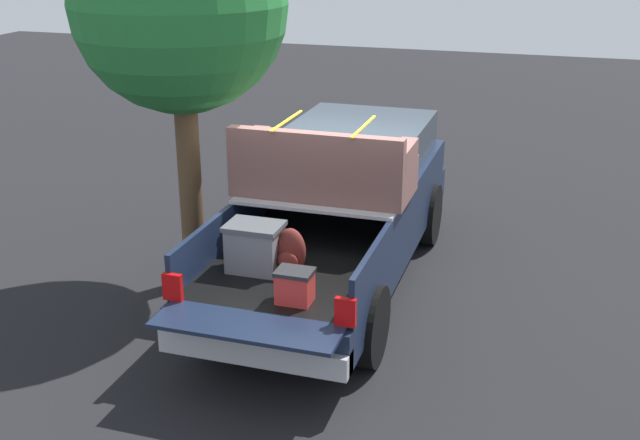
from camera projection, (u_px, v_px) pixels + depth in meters
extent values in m
plane|color=black|center=(334.00, 284.00, 10.13)|extent=(40.00, 40.00, 0.00)
cube|color=#162138|center=(334.00, 238.00, 9.91)|extent=(5.50, 1.92, 0.43)
cube|color=black|center=(304.00, 257.00, 8.75)|extent=(2.80, 1.80, 0.04)
cube|color=#162138|center=(227.00, 229.00, 8.93)|extent=(2.80, 0.06, 0.50)
cube|color=#162138|center=(386.00, 248.00, 8.41)|extent=(2.80, 0.06, 0.50)
cube|color=#162138|center=(338.00, 199.00, 9.89)|extent=(0.06, 1.80, 0.50)
cube|color=#162138|center=(246.00, 326.00, 7.26)|extent=(0.55, 1.80, 0.04)
cube|color=#B2B2B7|center=(324.00, 194.00, 9.26)|extent=(1.25, 1.92, 0.04)
cube|color=#162138|center=(362.00, 173.00, 10.94)|extent=(2.30, 1.92, 0.50)
cube|color=#2D3842|center=(361.00, 139.00, 10.67)|extent=(1.94, 1.76, 0.51)
cube|color=#162138|center=(384.00, 152.00, 12.17)|extent=(0.40, 1.82, 0.38)
cube|color=#B2B2B7|center=(254.00, 350.00, 7.52)|extent=(0.24, 1.92, 0.24)
cube|color=red|center=(173.00, 287.00, 7.68)|extent=(0.06, 0.20, 0.28)
cube|color=red|center=(345.00, 312.00, 7.18)|extent=(0.06, 0.20, 0.28)
cylinder|color=black|center=(311.00, 202.00, 11.78)|extent=(0.88, 0.30, 0.88)
cylinder|color=black|center=(427.00, 214.00, 11.29)|extent=(0.88, 0.30, 0.88)
cylinder|color=black|center=(213.00, 303.00, 8.66)|extent=(0.88, 0.30, 0.88)
cylinder|color=black|center=(367.00, 326.00, 8.17)|extent=(0.88, 0.30, 0.88)
cube|color=slate|center=(255.00, 249.00, 8.31)|extent=(0.40, 0.55, 0.48)
cube|color=#505359|center=(254.00, 226.00, 8.22)|extent=(0.44, 0.59, 0.05)
ellipsoid|color=maroon|center=(291.00, 251.00, 8.21)|extent=(0.20, 0.33, 0.51)
ellipsoid|color=maroon|center=(288.00, 262.00, 8.14)|extent=(0.09, 0.23, 0.23)
cube|color=red|center=(295.00, 288.00, 7.63)|extent=(0.26, 0.34, 0.30)
cube|color=#262628|center=(295.00, 272.00, 7.57)|extent=(0.28, 0.36, 0.04)
cube|color=brown|center=(324.00, 175.00, 9.18)|extent=(0.95, 2.05, 0.42)
cube|color=brown|center=(314.00, 150.00, 8.68)|extent=(0.16, 2.05, 0.40)
cube|color=brown|center=(252.00, 141.00, 9.37)|extent=(0.71, 0.20, 0.22)
cube|color=brown|center=(404.00, 154.00, 8.85)|extent=(0.71, 0.20, 0.22)
cube|color=yellow|center=(287.00, 121.00, 9.09)|extent=(1.05, 0.03, 0.02)
cube|color=yellow|center=(364.00, 126.00, 8.83)|extent=(1.05, 0.03, 0.02)
cylinder|color=brown|center=(190.00, 181.00, 9.70)|extent=(0.29, 0.29, 2.75)
sphere|color=#267A35|center=(179.00, 4.00, 8.95)|extent=(2.51, 2.51, 2.51)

